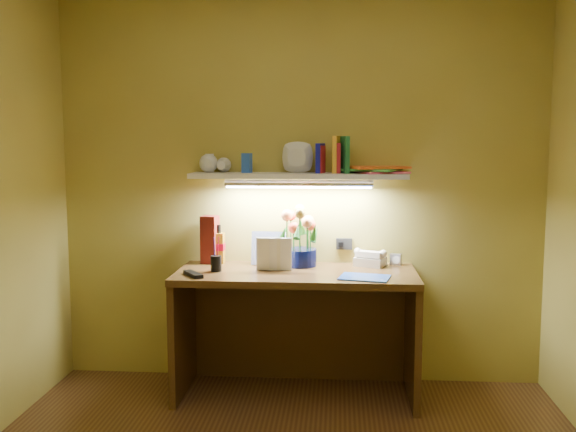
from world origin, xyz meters
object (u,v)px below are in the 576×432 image
object	(u,v)px
desk	(296,334)
desk_clock	(396,259)
whisky_bottle	(219,244)
flower_bouquet	(300,236)
telephone	(370,257)

from	to	relation	value
desk	desk_clock	world-z (taller)	desk_clock
desk	desk_clock	distance (m)	0.76
desk	whisky_bottle	xyz separation A→B (m)	(-0.50, 0.22, 0.50)
flower_bouquet	whisky_bottle	distance (m)	0.51
telephone	whisky_bottle	bearing A→B (deg)	-157.95
telephone	whisky_bottle	world-z (taller)	whisky_bottle
telephone	whisky_bottle	distance (m)	0.94
desk	telephone	xyz separation A→B (m)	(0.44, 0.20, 0.43)
desk_clock	telephone	bearing A→B (deg)	-144.46
telephone	desk_clock	size ratio (longest dim) A/B	2.53
desk_clock	whisky_bottle	bearing A→B (deg)	-157.06
desk	flower_bouquet	xyz separation A→B (m)	(0.01, 0.18, 0.56)
desk	whisky_bottle	bearing A→B (deg)	156.46
flower_bouquet	whisky_bottle	world-z (taller)	flower_bouquet
flower_bouquet	desk_clock	bearing A→B (deg)	6.42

